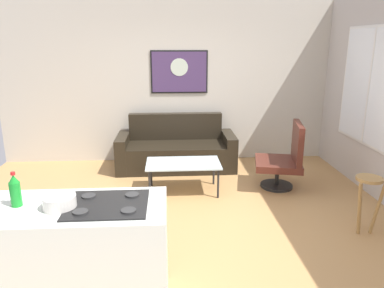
# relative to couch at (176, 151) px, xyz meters

# --- Properties ---
(ground) EXTENTS (6.40, 6.40, 0.04)m
(ground) POSITION_rel_couch_xyz_m (0.13, -1.93, -0.31)
(ground) COLOR tan
(back_wall) EXTENTS (6.40, 0.05, 2.80)m
(back_wall) POSITION_rel_couch_xyz_m (0.13, 0.50, 1.11)
(back_wall) COLOR beige
(back_wall) RESTS_ON ground
(couch) EXTENTS (1.99, 0.83, 0.90)m
(couch) POSITION_rel_couch_xyz_m (0.00, 0.00, 0.00)
(couch) COLOR black
(couch) RESTS_ON ground
(coffee_table) EXTENTS (1.05, 0.61, 0.44)m
(coffee_table) POSITION_rel_couch_xyz_m (0.08, -1.08, 0.11)
(coffee_table) COLOR silver
(coffee_table) RESTS_ON ground
(armchair) EXTENTS (0.78, 0.80, 0.98)m
(armchair) POSITION_rel_couch_xyz_m (1.57, -1.01, 0.15)
(armchair) COLOR black
(armchair) RESTS_ON ground
(bar_stool) EXTENTS (0.33, 0.32, 0.66)m
(bar_stool) POSITION_rel_couch_xyz_m (2.08, -2.38, 0.20)
(bar_stool) COLOR #A67C45
(bar_stool) RESTS_ON ground
(kitchen_counter) EXTENTS (1.37, 0.68, 0.93)m
(kitchen_counter) POSITION_rel_couch_xyz_m (-0.83, -3.44, 0.16)
(kitchen_counter) COLOR white
(kitchen_counter) RESTS_ON ground
(soda_bottle) EXTENTS (0.08, 0.08, 0.27)m
(soda_bottle) POSITION_rel_couch_xyz_m (-1.26, -3.41, 0.74)
(soda_bottle) COLOR #19902A
(soda_bottle) RESTS_ON kitchen_counter
(mixing_bowl) EXTENTS (0.24, 0.24, 0.10)m
(mixing_bowl) POSITION_rel_couch_xyz_m (-0.93, -3.48, 0.66)
(mixing_bowl) COLOR silver
(mixing_bowl) RESTS_ON kitchen_counter
(wall_painting) EXTENTS (0.99, 0.03, 0.74)m
(wall_painting) POSITION_rel_couch_xyz_m (0.08, 0.46, 1.30)
(wall_painting) COLOR black
(window) EXTENTS (0.03, 1.55, 1.67)m
(window) POSITION_rel_couch_xyz_m (2.71, -1.03, 1.20)
(window) COLOR silver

